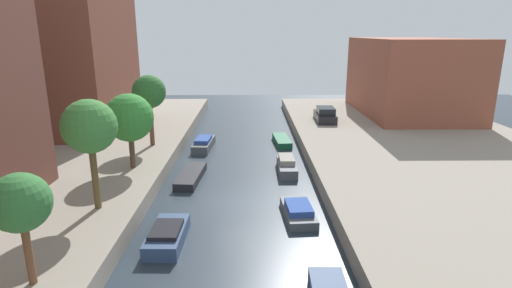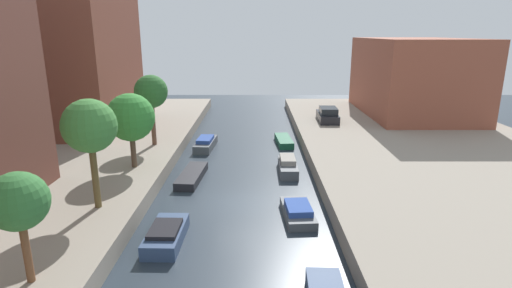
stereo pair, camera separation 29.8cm
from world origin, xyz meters
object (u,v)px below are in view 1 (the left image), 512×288
object	(u,v)px
parked_car	(325,115)
moored_boat_right_2	(298,211)
moored_boat_left_3	(191,176)
apartment_tower_far	(59,21)
street_tree_4	(149,92)
moored_boat_left_2	(167,235)
low_block_right	(410,77)
street_tree_3	(129,118)
street_tree_2	(89,127)
moored_boat_right_4	(282,141)
moored_boat_left_4	(204,144)
street_tree_1	(20,204)
moored_boat_right_3	(287,166)

from	to	relation	value
parked_car	moored_boat_right_2	world-z (taller)	parked_car
moored_boat_left_3	moored_boat_right_2	xyz separation A→B (m)	(6.59, -5.78, 0.06)
apartment_tower_far	street_tree_4	distance (m)	12.24
street_tree_4	moored_boat_left_2	distance (m)	14.98
low_block_right	moored_boat_left_2	size ratio (longest dim) A/B	4.39
apartment_tower_far	street_tree_3	distance (m)	16.09
street_tree_2	moored_boat_left_2	xyz separation A→B (m)	(3.82, -1.82, -4.81)
street_tree_2	apartment_tower_far	bearing A→B (deg)	116.32
parked_car	moored_boat_left_2	bearing A→B (deg)	-117.02
apartment_tower_far	moored_boat_right_4	bearing A→B (deg)	-7.39
moored_boat_right_4	moored_boat_left_2	bearing A→B (deg)	-111.08
low_block_right	moored_boat_left_4	distance (m)	24.09
moored_boat_left_2	moored_boat_right_2	size ratio (longest dim) A/B	0.98
apartment_tower_far	moored_boat_left_2	bearing A→B (deg)	-57.37
parked_car	moored_boat_left_3	size ratio (longest dim) A/B	0.93
low_block_right	street_tree_2	xyz separation A→B (m)	(-25.00, -24.60, 0.20)
street_tree_1	moored_boat_right_3	bearing A→B (deg)	54.67
moored_boat_left_2	moored_boat_right_2	bearing A→B (deg)	22.44
moored_boat_right_3	street_tree_1	bearing A→B (deg)	-125.33
street_tree_2	street_tree_4	size ratio (longest dim) A/B	1.01
moored_boat_right_2	low_block_right	bearing A→B (deg)	58.26
street_tree_3	moored_boat_left_2	world-z (taller)	street_tree_3
apartment_tower_far	moored_boat_left_4	bearing A→B (deg)	-17.22
street_tree_1	parked_car	bearing A→B (deg)	60.52
apartment_tower_far	moored_boat_left_2	size ratio (longest dim) A/B	5.37
apartment_tower_far	moored_boat_right_4	xyz separation A→B (m)	(19.55, -2.54, -10.26)
street_tree_1	street_tree_2	size ratio (longest dim) A/B	0.74
parked_car	moored_boat_right_3	world-z (taller)	parked_car
apartment_tower_far	moored_boat_left_4	distance (m)	16.74
low_block_right	street_tree_3	size ratio (longest dim) A/B	3.19
moored_boat_left_4	moored_boat_right_2	xyz separation A→B (m)	(6.57, -13.38, -0.10)
apartment_tower_far	moored_boat_right_4	size ratio (longest dim) A/B	4.76
street_tree_4	parked_car	size ratio (longest dim) A/B	1.28
moored_boat_right_3	moored_boat_right_4	bearing A→B (deg)	88.30
apartment_tower_far	street_tree_4	world-z (taller)	apartment_tower_far
low_block_right	moored_boat_left_3	bearing A→B (deg)	-139.85
street_tree_1	moored_boat_left_3	bearing A→B (deg)	74.03
low_block_right	moored_boat_left_4	world-z (taller)	low_block_right
street_tree_1	moored_boat_left_3	xyz separation A→B (m)	(3.73, 13.03, -3.79)
moored_boat_left_4	parked_car	bearing A→B (deg)	28.93
moored_boat_right_4	street_tree_1	bearing A→B (deg)	-115.60
moored_boat_left_3	moored_boat_right_3	bearing A→B (deg)	13.21
parked_car	moored_boat_right_2	xyz separation A→B (m)	(-4.93, -19.74, -1.27)
low_block_right	moored_boat_left_2	world-z (taller)	low_block_right
moored_boat_left_2	moored_boat_right_2	distance (m)	7.04
street_tree_2	moored_boat_left_3	bearing A→B (deg)	60.70
moored_boat_right_4	street_tree_3	bearing A→B (deg)	-138.71
street_tree_3	moored_boat_left_4	size ratio (longest dim) A/B	1.15
street_tree_1	street_tree_4	xyz separation A→B (m)	(0.00, 18.24, 1.11)
street_tree_1	moored_boat_left_2	size ratio (longest dim) A/B	1.16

